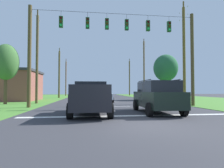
{
  "coord_description": "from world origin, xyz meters",
  "views": [
    {
      "loc": [
        -2.39,
        -7.39,
        1.43
      ],
      "look_at": [
        -0.23,
        10.05,
        2.02
      ],
      "focal_mm": 29.9,
      "sensor_mm": 36.0,
      "label": 1
    }
  ],
  "objects_px": {
    "suv_black": "(157,96)",
    "tree_roadside_far_right": "(166,68)",
    "utility_pole_mid_right": "(184,52)",
    "utility_pole_distant_right": "(59,74)",
    "utility_pole_near_left": "(129,77)",
    "utility_pole_distant_left": "(66,78)",
    "overhead_signal_span": "(116,50)",
    "utility_pole_far_left": "(37,57)",
    "tree_roadside_right": "(6,62)",
    "distant_car_crossing_white": "(104,95)",
    "pickup_truck": "(91,98)",
    "utility_pole_far_right": "(144,68)"
  },
  "relations": [
    {
      "from": "suv_black",
      "to": "tree_roadside_far_right",
      "type": "height_order",
      "value": "tree_roadside_far_right"
    },
    {
      "from": "utility_pole_far_left",
      "to": "pickup_truck",
      "type": "bearing_deg",
      "value": -58.85
    },
    {
      "from": "utility_pole_far_left",
      "to": "tree_roadside_far_right",
      "type": "height_order",
      "value": "utility_pole_far_left"
    },
    {
      "from": "utility_pole_distant_right",
      "to": "tree_roadside_far_right",
      "type": "relative_size",
      "value": 1.36
    },
    {
      "from": "utility_pole_distant_right",
      "to": "overhead_signal_span",
      "type": "bearing_deg",
      "value": -68.28
    },
    {
      "from": "overhead_signal_span",
      "to": "utility_pole_near_left",
      "type": "relative_size",
      "value": 1.45
    },
    {
      "from": "suv_black",
      "to": "distant_car_crossing_white",
      "type": "xyz_separation_m",
      "value": [
        -2.42,
        11.49,
        -0.27
      ]
    },
    {
      "from": "utility_pole_distant_right",
      "to": "tree_roadside_right",
      "type": "height_order",
      "value": "utility_pole_distant_right"
    },
    {
      "from": "distant_car_crossing_white",
      "to": "tree_roadside_far_right",
      "type": "xyz_separation_m",
      "value": [
        9.76,
        4.23,
        4.01
      ]
    },
    {
      "from": "overhead_signal_span",
      "to": "utility_pole_far_left",
      "type": "bearing_deg",
      "value": 148.87
    },
    {
      "from": "overhead_signal_span",
      "to": "utility_pole_mid_right",
      "type": "xyz_separation_m",
      "value": [
        8.47,
        4.04,
        0.82
      ]
    },
    {
      "from": "utility_pole_far_left",
      "to": "tree_roadside_far_right",
      "type": "relative_size",
      "value": 1.47
    },
    {
      "from": "overhead_signal_span",
      "to": "tree_roadside_far_right",
      "type": "bearing_deg",
      "value": 50.21
    },
    {
      "from": "utility_pole_mid_right",
      "to": "tree_roadside_far_right",
      "type": "xyz_separation_m",
      "value": [
        0.83,
        7.13,
        -0.96
      ]
    },
    {
      "from": "utility_pole_far_right",
      "to": "utility_pole_distant_left",
      "type": "height_order",
      "value": "utility_pole_far_right"
    },
    {
      "from": "tree_roadside_right",
      "to": "pickup_truck",
      "type": "bearing_deg",
      "value": -45.58
    },
    {
      "from": "overhead_signal_span",
      "to": "utility_pole_distant_right",
      "type": "xyz_separation_m",
      "value": [
        -7.82,
        19.62,
        -0.46
      ]
    },
    {
      "from": "utility_pole_mid_right",
      "to": "utility_pole_distant_right",
      "type": "relative_size",
      "value": 1.25
    },
    {
      "from": "pickup_truck",
      "to": "utility_pole_distant_left",
      "type": "xyz_separation_m",
      "value": [
        -5.99,
        37.57,
        3.63
      ]
    },
    {
      "from": "overhead_signal_span",
      "to": "utility_pole_mid_right",
      "type": "relative_size",
      "value": 1.25
    },
    {
      "from": "distant_car_crossing_white",
      "to": "utility_pole_far_right",
      "type": "relative_size",
      "value": 0.37
    },
    {
      "from": "suv_black",
      "to": "utility_pole_mid_right",
      "type": "relative_size",
      "value": 0.41
    },
    {
      "from": "utility_pole_distant_right",
      "to": "utility_pole_near_left",
      "type": "bearing_deg",
      "value": 40.64
    },
    {
      "from": "overhead_signal_span",
      "to": "utility_pole_near_left",
      "type": "bearing_deg",
      "value": 75.6
    },
    {
      "from": "utility_pole_mid_right",
      "to": "utility_pole_near_left",
      "type": "height_order",
      "value": "utility_pole_mid_right"
    },
    {
      "from": "utility_pole_near_left",
      "to": "tree_roadside_far_right",
      "type": "distance_m",
      "value": 22.61
    },
    {
      "from": "utility_pole_far_right",
      "to": "utility_pole_far_left",
      "type": "xyz_separation_m",
      "value": [
        -16.17,
        -14.44,
        -0.85
      ]
    },
    {
      "from": "suv_black",
      "to": "overhead_signal_span",
      "type": "bearing_deg",
      "value": 113.41
    },
    {
      "from": "utility_pole_far_left",
      "to": "utility_pole_mid_right",
      "type": "bearing_deg",
      "value": -2.41
    },
    {
      "from": "tree_roadside_right",
      "to": "tree_roadside_far_right",
      "type": "distance_m",
      "value": 21.21
    },
    {
      "from": "utility_pole_near_left",
      "to": "utility_pole_distant_left",
      "type": "xyz_separation_m",
      "value": [
        -16.86,
        -0.79,
        -0.34
      ]
    },
    {
      "from": "utility_pole_far_right",
      "to": "tree_roadside_right",
      "type": "height_order",
      "value": "utility_pole_far_right"
    },
    {
      "from": "overhead_signal_span",
      "to": "utility_pole_far_right",
      "type": "distance_m",
      "value": 20.92
    },
    {
      "from": "overhead_signal_span",
      "to": "suv_black",
      "type": "xyz_separation_m",
      "value": [
        1.97,
        -4.55,
        -3.88
      ]
    },
    {
      "from": "tree_roadside_right",
      "to": "suv_black",
      "type": "bearing_deg",
      "value": -34.24
    },
    {
      "from": "pickup_truck",
      "to": "tree_roadside_right",
      "type": "height_order",
      "value": "tree_roadside_right"
    },
    {
      "from": "overhead_signal_span",
      "to": "utility_pole_near_left",
      "type": "distance_m",
      "value": 34.87
    },
    {
      "from": "pickup_truck",
      "to": "utility_pole_mid_right",
      "type": "xyz_separation_m",
      "value": [
        10.67,
        8.63,
        4.79
      ]
    },
    {
      "from": "utility_pole_far_right",
      "to": "utility_pole_distant_right",
      "type": "height_order",
      "value": "utility_pole_far_right"
    },
    {
      "from": "tree_roadside_far_right",
      "to": "utility_pole_far_right",
      "type": "bearing_deg",
      "value": 96.91
    },
    {
      "from": "utility_pole_near_left",
      "to": "utility_pole_distant_right",
      "type": "bearing_deg",
      "value": -139.36
    },
    {
      "from": "suv_black",
      "to": "tree_roadside_far_right",
      "type": "relative_size",
      "value": 0.71
    },
    {
      "from": "utility_pole_distant_left",
      "to": "tree_roadside_far_right",
      "type": "distance_m",
      "value": 27.96
    },
    {
      "from": "distant_car_crossing_white",
      "to": "utility_pole_distant_right",
      "type": "distance_m",
      "value": 15.12
    },
    {
      "from": "utility_pole_mid_right",
      "to": "utility_pole_distant_right",
      "type": "distance_m",
      "value": 22.58
    },
    {
      "from": "pickup_truck",
      "to": "utility_pole_distant_right",
      "type": "bearing_deg",
      "value": 103.07
    },
    {
      "from": "tree_roadside_far_right",
      "to": "utility_pole_distant_left",
      "type": "bearing_deg",
      "value": 128.74
    },
    {
      "from": "overhead_signal_span",
      "to": "tree_roadside_right",
      "type": "relative_size",
      "value": 2.38
    },
    {
      "from": "overhead_signal_span",
      "to": "utility_pole_mid_right",
      "type": "distance_m",
      "value": 9.42
    },
    {
      "from": "pickup_truck",
      "to": "tree_roadside_right",
      "type": "xyz_separation_m",
      "value": [
        -8.47,
        8.65,
        3.29
      ]
    }
  ]
}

